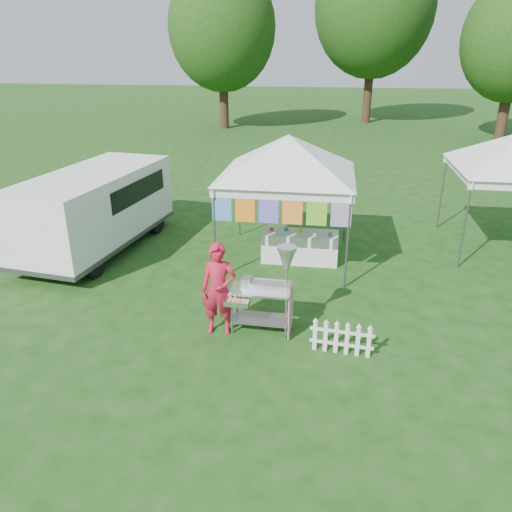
# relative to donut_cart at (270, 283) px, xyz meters

# --- Properties ---
(ground) EXTENTS (120.00, 120.00, 0.00)m
(ground) POSITION_rel_donut_cart_xyz_m (-0.06, -0.07, -0.97)
(ground) COLOR #184012
(ground) RESTS_ON ground
(canopy_main) EXTENTS (4.24, 4.24, 3.45)m
(canopy_main) POSITION_rel_donut_cart_xyz_m (-0.06, 3.43, 2.01)
(canopy_main) COLOR #59595E
(canopy_main) RESTS_ON ground
(tree_left) EXTENTS (6.40, 6.40, 9.53)m
(tree_left) POSITION_rel_donut_cart_xyz_m (-6.06, 23.93, 4.86)
(tree_left) COLOR #311A11
(tree_left) RESTS_ON ground
(tree_mid) EXTENTS (7.60, 7.60, 11.52)m
(tree_mid) POSITION_rel_donut_cart_xyz_m (2.94, 27.93, 6.16)
(tree_mid) COLOR #311A11
(tree_mid) RESTS_ON ground
(donut_cart) EXTENTS (1.20, 0.79, 1.65)m
(donut_cart) POSITION_rel_donut_cart_xyz_m (0.00, 0.00, 0.00)
(donut_cart) COLOR gray
(donut_cart) RESTS_ON ground
(vendor) EXTENTS (0.66, 0.46, 1.72)m
(vendor) POSITION_rel_donut_cart_xyz_m (-0.90, -0.18, -0.11)
(vendor) COLOR red
(vendor) RESTS_ON ground
(cargo_van) EXTENTS (2.52, 5.01, 2.00)m
(cargo_van) POSITION_rel_donut_cart_xyz_m (-4.83, 3.42, 0.10)
(cargo_van) COLOR white
(cargo_van) RESTS_ON ground
(picket_fence) EXTENTS (1.08, 0.14, 0.56)m
(picket_fence) POSITION_rel_donut_cart_xyz_m (1.28, -0.56, -0.69)
(picket_fence) COLOR white
(picket_fence) RESTS_ON ground
(display_table) EXTENTS (1.80, 0.70, 0.72)m
(display_table) POSITION_rel_donut_cart_xyz_m (0.29, 3.33, -0.61)
(display_table) COLOR white
(display_table) RESTS_ON ground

